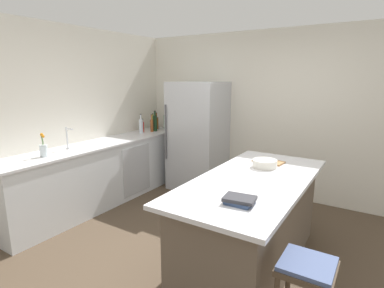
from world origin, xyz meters
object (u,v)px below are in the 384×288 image
(cookbook_stack, at_px, (240,200))
(bar_stool, at_px, (306,279))
(sink_faucet, at_px, (68,138))
(cutting_board, at_px, (268,161))
(flower_vase, at_px, (44,149))
(refrigerator, at_px, (198,136))
(wine_bottle, at_px, (155,123))
(hot_sauce_bottle, at_px, (143,127))
(vinegar_bottle, at_px, (152,125))
(mixing_bowl, at_px, (265,164))
(kitchen_island, at_px, (251,222))
(gin_bottle, at_px, (166,122))
(soda_bottle, at_px, (141,126))
(olive_oil_bottle, at_px, (153,123))
(whiskey_bottle, at_px, (156,123))

(cookbook_stack, bearing_deg, bar_stool, -13.02)
(sink_faucet, xyz_separation_m, cutting_board, (2.49, 0.84, -0.15))
(flower_vase, height_order, cookbook_stack, flower_vase)
(bar_stool, distance_m, cutting_board, 1.63)
(refrigerator, bearing_deg, cutting_board, -32.83)
(sink_faucet, bearing_deg, wine_bottle, 86.97)
(wine_bottle, height_order, hot_sauce_bottle, wine_bottle)
(vinegar_bottle, bearing_deg, cookbook_stack, -38.59)
(flower_vase, xyz_separation_m, mixing_bowl, (2.43, 1.03, -0.06))
(wine_bottle, relative_size, mixing_bowl, 1.39)
(kitchen_island, relative_size, gin_bottle, 5.87)
(soda_bottle, bearing_deg, bar_stool, -31.81)
(refrigerator, relative_size, mixing_bowl, 6.92)
(kitchen_island, bearing_deg, olive_oil_bottle, 147.94)
(soda_bottle, bearing_deg, refrigerator, 23.76)
(cookbook_stack, distance_m, cutting_board, 1.28)
(soda_bottle, distance_m, mixing_bowl, 2.65)
(whiskey_bottle, bearing_deg, kitchen_island, -33.64)
(vinegar_bottle, height_order, cookbook_stack, vinegar_bottle)
(wine_bottle, bearing_deg, cookbook_stack, -39.79)
(flower_vase, bearing_deg, olive_oil_bottle, 93.22)
(olive_oil_bottle, xyz_separation_m, soda_bottle, (0.04, -0.37, 0.00))
(whiskey_bottle, distance_m, olive_oil_bottle, 0.10)
(kitchen_island, distance_m, vinegar_bottle, 2.92)
(hot_sauce_bottle, distance_m, cutting_board, 2.61)
(wine_bottle, height_order, soda_bottle, wine_bottle)
(sink_faucet, relative_size, mixing_bowl, 1.15)
(flower_vase, bearing_deg, gin_bottle, 89.56)
(flower_vase, height_order, whiskey_bottle, whiskey_bottle)
(cookbook_stack, bearing_deg, gin_bottle, 136.49)
(whiskey_bottle, xyz_separation_m, hot_sauce_bottle, (0.00, -0.39, -0.02))
(whiskey_bottle, relative_size, mixing_bowl, 1.18)
(whiskey_bottle, relative_size, olive_oil_bottle, 1.02)
(kitchen_island, bearing_deg, refrigerator, 134.74)
(vinegar_bottle, xyz_separation_m, cutting_board, (2.40, -0.81, -0.12))
(gin_bottle, relative_size, cookbook_stack, 1.38)
(sink_faucet, bearing_deg, cookbook_stack, -9.07)
(gin_bottle, distance_m, cutting_board, 2.65)
(refrigerator, distance_m, olive_oil_bottle, 0.97)
(mixing_bowl, xyz_separation_m, cutting_board, (-0.03, 0.22, -0.03))
(flower_vase, xyz_separation_m, wine_bottle, (-0.00, 2.14, 0.06))
(flower_vase, distance_m, mixing_bowl, 2.63)
(hot_sauce_bottle, height_order, mixing_bowl, hot_sauce_bottle)
(refrigerator, distance_m, wine_bottle, 0.86)
(bar_stool, height_order, soda_bottle, soda_bottle)
(wine_bottle, relative_size, vinegar_bottle, 1.16)
(bar_stool, xyz_separation_m, cookbook_stack, (-0.55, 0.13, 0.40))
(whiskey_bottle, bearing_deg, soda_bottle, -85.27)
(wine_bottle, bearing_deg, kitchen_island, -31.86)
(refrigerator, height_order, sink_faucet, refrigerator)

